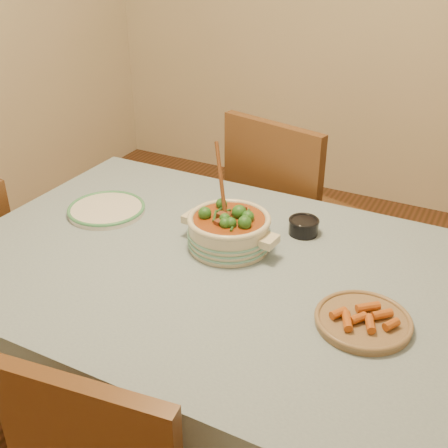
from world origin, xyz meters
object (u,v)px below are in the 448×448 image
(stew_casserole, at_px, (229,228))
(white_plate, at_px, (106,209))
(fried_plate, at_px, (363,319))
(dining_table, at_px, (231,293))
(condiment_bowl, at_px, (304,225))
(chair_far, at_px, (286,211))

(stew_casserole, xyz_separation_m, white_plate, (-0.48, 0.01, -0.05))
(white_plate, bearing_deg, fried_plate, -11.39)
(stew_casserole, bearing_deg, fried_plate, -21.32)
(stew_casserole, bearing_deg, dining_table, -60.05)
(condiment_bowl, xyz_separation_m, fried_plate, (0.30, -0.37, -0.01))
(dining_table, height_order, fried_plate, fried_plate)
(dining_table, xyz_separation_m, chair_far, (-0.13, 0.78, -0.11))
(white_plate, distance_m, fried_plate, 0.97)
(condiment_bowl, relative_size, chair_far, 0.12)
(white_plate, xyz_separation_m, chair_far, (0.41, 0.67, -0.22))
(stew_casserole, xyz_separation_m, condiment_bowl, (0.18, 0.18, -0.04))
(dining_table, bearing_deg, fried_plate, -11.16)
(condiment_bowl, bearing_deg, stew_casserole, -133.66)
(chair_far, bearing_deg, dining_table, 113.07)
(fried_plate, distance_m, chair_far, 1.04)
(dining_table, distance_m, condiment_bowl, 0.33)
(condiment_bowl, bearing_deg, dining_table, -112.10)
(fried_plate, bearing_deg, stew_casserole, 158.68)
(stew_casserole, height_order, condiment_bowl, stew_casserole)
(stew_casserole, relative_size, condiment_bowl, 2.76)
(stew_casserole, height_order, fried_plate, stew_casserole)
(stew_casserole, bearing_deg, chair_far, 96.09)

